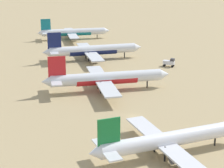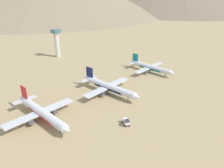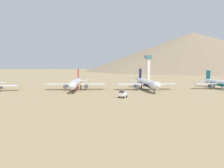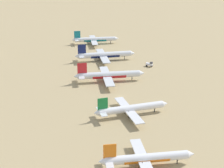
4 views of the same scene
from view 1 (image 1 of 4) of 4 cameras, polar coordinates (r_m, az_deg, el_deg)
The scene contains 6 objects.
ground_plane at distance 129.61m, azimuth 3.01°, elevation -4.67°, with size 1800.00×1800.00×0.00m, color tan.
parked_jet_2 at distance 104.86m, azimuth 7.86°, elevation -7.87°, with size 44.20×35.96×12.74m.
parked_jet_3 at distance 153.06m, azimuth -0.90°, elevation 0.79°, with size 49.89×40.59×14.38m.
parked_jet_4 at distance 199.73m, azimuth -2.84°, elevation 4.80°, with size 50.21×40.75×14.49m.
parked_jet_5 at distance 251.92m, azimuth -5.53°, elevation 7.32°, with size 45.18×36.77×13.02m.
service_truck at distance 189.46m, azimuth 8.13°, elevation 3.08°, with size 5.62×5.17×3.90m.
Camera 1 is at (-41.57, -112.49, 49.17)m, focal length 64.48 mm.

